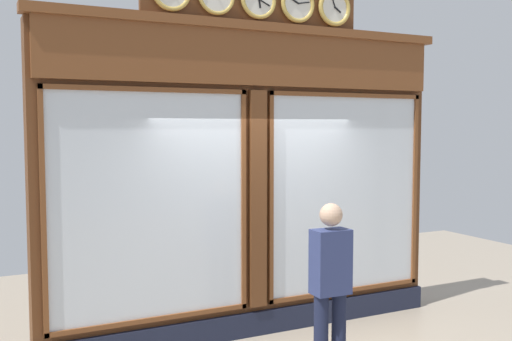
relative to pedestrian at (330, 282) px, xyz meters
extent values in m
cube|color=#5B3319|center=(0.12, -1.51, 0.81)|extent=(4.86, 0.30, 3.47)
cube|color=#191E33|center=(0.12, -1.34, -0.79)|extent=(4.86, 0.08, 0.28)
cube|color=brown|center=(0.12, -1.32, 2.24)|extent=(4.77, 0.08, 0.60)
cube|color=brown|center=(0.12, -1.34, 2.59)|extent=(4.96, 0.20, 0.10)
cube|color=silver|center=(-1.12, -1.34, 0.65)|extent=(2.08, 0.02, 2.37)
cube|color=brown|center=(-1.12, -1.32, 1.86)|extent=(2.18, 0.04, 0.05)
cube|color=brown|center=(-1.12, -1.32, -0.56)|extent=(2.18, 0.04, 0.05)
cube|color=brown|center=(-2.19, -1.32, 0.65)|extent=(0.05, 0.04, 2.47)
cube|color=brown|center=(-0.06, -1.32, 0.65)|extent=(0.05, 0.04, 2.47)
cube|color=silver|center=(1.36, -1.34, 0.65)|extent=(2.08, 0.02, 2.37)
cube|color=brown|center=(1.36, -1.32, 1.86)|extent=(2.18, 0.04, 0.05)
cube|color=brown|center=(1.36, -1.32, -0.56)|extent=(2.18, 0.04, 0.05)
cube|color=brown|center=(2.42, -1.32, 0.65)|extent=(0.05, 0.04, 2.47)
cube|color=brown|center=(0.29, -1.32, 0.65)|extent=(0.05, 0.04, 2.47)
cube|color=#5B3319|center=(0.12, -1.33, 0.65)|extent=(0.20, 0.10, 2.47)
cube|color=#5B3319|center=(0.12, -1.38, 2.88)|extent=(2.64, 0.06, 0.63)
cylinder|color=white|center=(-0.89, -1.30, 2.88)|extent=(0.36, 0.02, 0.36)
torus|color=gold|center=(-0.89, -1.29, 2.88)|extent=(0.44, 0.06, 0.44)
cube|color=black|center=(-0.93, -1.28, 2.86)|extent=(0.09, 0.01, 0.07)
cube|color=black|center=(-0.86, -1.28, 2.95)|extent=(0.06, 0.01, 0.15)
sphere|color=black|center=(-0.89, -1.28, 2.88)|extent=(0.02, 0.02, 0.02)
cylinder|color=white|center=(-0.39, -1.30, 2.88)|extent=(0.36, 0.02, 0.36)
torus|color=gold|center=(-0.39, -1.29, 2.88)|extent=(0.44, 0.05, 0.44)
cube|color=black|center=(-0.34, -1.28, 2.91)|extent=(0.09, 0.01, 0.06)
cube|color=black|center=(-0.46, -1.28, 2.90)|extent=(0.15, 0.01, 0.04)
sphere|color=black|center=(-0.39, -1.28, 2.88)|extent=(0.02, 0.02, 0.02)
cube|color=black|center=(0.11, -1.28, 2.84)|extent=(0.03, 0.01, 0.10)
cube|color=black|center=(0.05, -1.28, 2.85)|extent=(0.14, 0.01, 0.07)
cylinder|color=#191E38|center=(0.10, 0.00, -0.52)|extent=(0.14, 0.14, 0.82)
cylinder|color=#191E38|center=(-0.10, 0.00, -0.52)|extent=(0.14, 0.14, 0.82)
cube|color=navy|center=(0.00, 0.00, 0.20)|extent=(0.37, 0.23, 0.62)
sphere|color=tan|center=(0.00, 0.00, 0.65)|extent=(0.22, 0.22, 0.22)
camera|label=1|loc=(3.09, 4.61, 1.48)|focal=41.26mm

